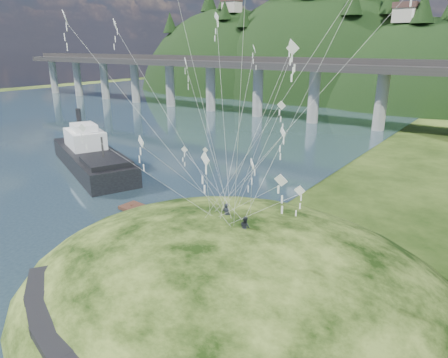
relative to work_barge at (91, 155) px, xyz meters
The scene contains 10 objects.
ground 31.27m from the work_barge, 28.97° to the right, with size 320.00×320.00×0.00m, color black.
water 47.16m from the work_barge, 161.58° to the left, with size 240.00×240.00×0.00m, color #324E5D.
grass_hill 37.83m from the work_barge, 20.38° to the right, with size 36.00×32.00×13.00m.
footpath 42.73m from the work_barge, 35.57° to the right, with size 22.29×5.84×0.83m.
bridge 55.49m from the work_barge, 89.13° to the left, with size 160.00×11.00×15.00m.
far_ridge 108.71m from the work_barge, 98.65° to the left, with size 153.00×70.00×94.50m.
work_barge is the anchor object (origin of this frame).
wooden_dock 24.50m from the work_barge, 18.21° to the right, with size 14.27×2.83×1.01m.
kite_flyers 36.69m from the work_barge, 18.91° to the right, with size 3.46×1.96×1.88m.
kite_swarm 39.10m from the work_barge, 18.47° to the right, with size 20.87×17.42×20.22m.
Camera 1 is at (22.78, -19.67, 17.63)m, focal length 32.00 mm.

